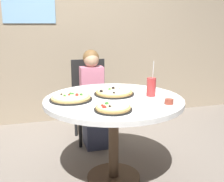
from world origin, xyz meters
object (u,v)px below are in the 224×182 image
object	(u,v)px
pizza_veggie	(114,93)
pizza_pepperoni	(71,98)
diner_child	(93,103)
plate_small	(141,89)
sauce_bowl	(169,102)
dining_table	(114,109)
pizza_cheese	(113,108)
soda_cup	(151,87)
chair_wooden	(90,95)

from	to	relation	value
pizza_veggie	pizza_pepperoni	bearing A→B (deg)	-169.02
diner_child	plate_small	xyz separation A→B (m)	(0.35, -0.56, 0.27)
diner_child	sauce_bowl	xyz separation A→B (m)	(0.36, -1.10, 0.29)
dining_table	sauce_bowl	world-z (taller)	sauce_bowl
sauce_bowl	pizza_pepperoni	bearing A→B (deg)	154.75
plate_small	pizza_cheese	bearing A→B (deg)	-128.75
plate_small	dining_table	bearing A→B (deg)	-145.94
pizza_pepperoni	sauce_bowl	size ratio (longest dim) A/B	5.06
soda_cup	sauce_bowl	bearing A→B (deg)	-83.40
plate_small	soda_cup	bearing A→B (deg)	-93.13
chair_wooden	soda_cup	size ratio (longest dim) A/B	3.09
chair_wooden	pizza_cheese	xyz separation A→B (m)	(-0.11, -1.31, 0.24)
chair_wooden	pizza_veggie	world-z (taller)	chair_wooden
pizza_pepperoni	soda_cup	distance (m)	0.69
pizza_cheese	pizza_pepperoni	world-z (taller)	same
chair_wooden	dining_table	bearing A→B (deg)	-90.08
diner_child	dining_table	bearing A→B (deg)	-89.91
chair_wooden	pizza_cheese	bearing A→B (deg)	-94.60
pizza_pepperoni	pizza_veggie	bearing A→B (deg)	10.98
dining_table	pizza_pepperoni	bearing A→B (deg)	173.10
dining_table	pizza_veggie	bearing A→B (deg)	71.97
diner_child	soda_cup	xyz separation A→B (m)	(0.33, -0.82, 0.35)
pizza_cheese	sauce_bowl	bearing A→B (deg)	3.71
pizza_cheese	plate_small	xyz separation A→B (m)	(0.45, 0.56, -0.01)
soda_cup	plate_small	size ratio (longest dim) A/B	1.71
pizza_veggie	pizza_cheese	bearing A→B (deg)	-107.74
pizza_pepperoni	soda_cup	world-z (taller)	soda_cup
soda_cup	diner_child	bearing A→B (deg)	112.00
diner_child	pizza_veggie	distance (m)	0.74
dining_table	soda_cup	bearing A→B (deg)	-4.41
pizza_pepperoni	plate_small	world-z (taller)	pizza_pepperoni
pizza_pepperoni	sauce_bowl	world-z (taller)	pizza_pepperoni
soda_cup	plate_small	bearing A→B (deg)	86.87
pizza_cheese	pizza_veggie	bearing A→B (deg)	72.26
dining_table	chair_wooden	world-z (taller)	chair_wooden
diner_child	soda_cup	size ratio (longest dim) A/B	3.52
soda_cup	pizza_veggie	bearing A→B (deg)	153.59
dining_table	pizza_veggie	world-z (taller)	pizza_veggie
chair_wooden	diner_child	distance (m)	0.19
pizza_cheese	pizza_pepperoni	size ratio (longest dim) A/B	0.79
dining_table	pizza_pepperoni	world-z (taller)	pizza_pepperoni
diner_child	sauce_bowl	world-z (taller)	diner_child
pizza_pepperoni	pizza_cheese	bearing A→B (deg)	-55.65
chair_wooden	plate_small	size ratio (longest dim) A/B	5.28
dining_table	pizza_cheese	distance (m)	0.36
sauce_bowl	pizza_cheese	bearing A→B (deg)	-176.29
diner_child	soda_cup	bearing A→B (deg)	-68.00
pizza_veggie	plate_small	world-z (taller)	pizza_veggie
pizza_veggie	sauce_bowl	xyz separation A→B (m)	(0.32, -0.42, 0.00)
pizza_cheese	soda_cup	world-z (taller)	soda_cup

